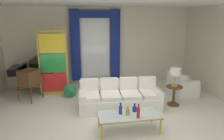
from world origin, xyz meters
name	(u,v)px	position (x,y,z in m)	size (l,w,h in m)	color
ground_plane	(116,115)	(0.00, 0.00, 0.00)	(16.00, 16.00, 0.00)	silver
wall_rear	(101,46)	(0.00, 3.06, 1.50)	(8.00, 0.12, 3.00)	beige
ceiling_slab	(110,2)	(0.00, 0.80, 3.02)	(8.00, 7.60, 0.04)	white
curtained_window	(95,40)	(-0.22, 2.89, 1.74)	(2.00, 0.17, 2.70)	white
couch_white_long	(119,97)	(0.21, 0.51, 0.31)	(2.39, 1.05, 0.86)	white
coffee_table	(129,116)	(0.15, -0.84, 0.38)	(1.43, 0.64, 0.41)	silver
bottle_blue_decanter	(128,111)	(0.12, -0.84, 0.49)	(0.10, 0.10, 0.22)	gold
bottle_crystal_tall	(121,109)	(-0.04, -0.78, 0.52)	(0.08, 0.08, 0.29)	navy
bottle_amber_squat	(138,112)	(0.31, -1.04, 0.55)	(0.07, 0.07, 0.34)	maroon
bottle_ruby_flask	(135,109)	(0.32, -0.69, 0.48)	(0.11, 0.11, 0.20)	navy
vintage_tv	(29,78)	(-2.48, 1.59, 0.73)	(0.73, 0.76, 1.35)	brown
armchair_white	(181,87)	(2.52, 1.12, 0.29)	(0.87, 0.87, 0.80)	white
stained_glass_divider	(53,65)	(-1.76, 1.98, 1.06)	(0.95, 0.05, 2.20)	gold
peacock_figurine	(70,92)	(-1.23, 1.53, 0.22)	(0.44, 0.60, 0.50)	beige
round_side_table	(174,94)	(1.87, 0.37, 0.36)	(0.48, 0.48, 0.59)	brown
table_lamp_brass	(175,72)	(1.87, 0.37, 1.03)	(0.32, 0.32, 0.57)	#B29338
grand_piano	(33,68)	(-2.54, 2.65, 0.80)	(1.50, 1.10, 1.40)	black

